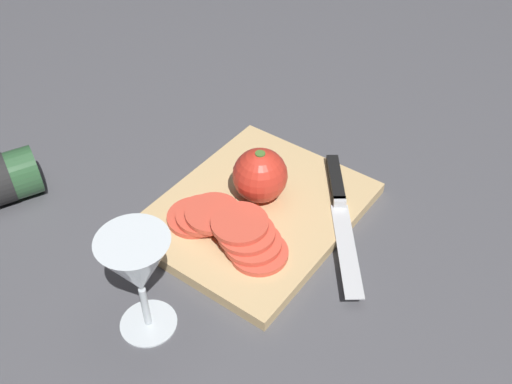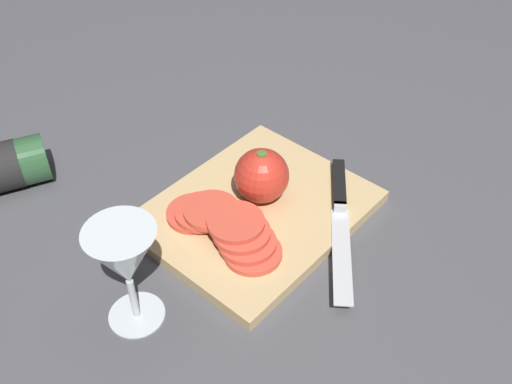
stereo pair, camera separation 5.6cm
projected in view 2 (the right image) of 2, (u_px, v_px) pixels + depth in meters
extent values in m
plane|color=#4C4C51|center=(252.00, 199.00, 0.91)|extent=(3.00, 3.00, 0.00)
cube|color=tan|center=(256.00, 211.00, 0.88)|extent=(0.31, 0.26, 0.02)
cylinder|color=silver|center=(137.00, 314.00, 0.75)|extent=(0.07, 0.07, 0.00)
cylinder|color=silver|center=(133.00, 298.00, 0.73)|extent=(0.01, 0.01, 0.06)
cone|color=silver|center=(124.00, 258.00, 0.68)|extent=(0.08, 0.08, 0.08)
cone|color=beige|center=(127.00, 272.00, 0.70)|extent=(0.03, 0.03, 0.03)
sphere|color=red|center=(263.00, 175.00, 0.86)|extent=(0.08, 0.08, 0.08)
cylinder|color=#47702D|center=(263.00, 155.00, 0.84)|extent=(0.01, 0.01, 0.01)
cube|color=silver|center=(342.00, 255.00, 0.80)|extent=(0.15, 0.12, 0.00)
cube|color=silver|center=(340.00, 207.00, 0.86)|extent=(0.02, 0.02, 0.01)
cube|color=black|center=(339.00, 184.00, 0.90)|extent=(0.09, 0.08, 0.01)
cylinder|color=#DB4C38|center=(194.00, 213.00, 0.86)|extent=(0.08, 0.08, 0.01)
cylinder|color=#DB4C38|center=(202.00, 212.00, 0.85)|extent=(0.08, 0.08, 0.01)
cylinder|color=#DB4C38|center=(211.00, 210.00, 0.84)|extent=(0.08, 0.08, 0.01)
cylinder|color=#DB4C38|center=(253.00, 253.00, 0.80)|extent=(0.08, 0.08, 0.01)
cylinder|color=#DB4C38|center=(247.00, 242.00, 0.81)|extent=(0.08, 0.08, 0.01)
cylinder|color=#DB4C38|center=(242.00, 232.00, 0.81)|extent=(0.08, 0.08, 0.01)
cylinder|color=#DB4C38|center=(236.00, 222.00, 0.81)|extent=(0.08, 0.08, 0.01)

